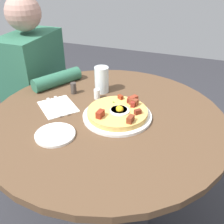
# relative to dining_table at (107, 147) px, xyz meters

# --- Properties ---
(ground_plane) EXTENTS (6.00, 6.00, 0.00)m
(ground_plane) POSITION_rel_dining_table_xyz_m (0.00, 0.00, -0.55)
(ground_plane) COLOR #2D2D33
(dining_table) EXTENTS (1.00, 1.00, 0.72)m
(dining_table) POSITION_rel_dining_table_xyz_m (0.00, 0.00, 0.00)
(dining_table) COLOR brown
(dining_table) RESTS_ON ground_plane
(person_seated) EXTENTS (0.46, 0.48, 1.14)m
(person_seated) POSITION_rel_dining_table_xyz_m (0.32, 0.59, -0.05)
(person_seated) COLOR #2D2D33
(person_seated) RESTS_ON ground_plane
(pizza_plate) EXTENTS (0.29, 0.29, 0.01)m
(pizza_plate) POSITION_rel_dining_table_xyz_m (-0.00, -0.05, 0.18)
(pizza_plate) COLOR white
(pizza_plate) RESTS_ON dining_table
(breakfast_pizza) EXTENTS (0.25, 0.25, 0.05)m
(breakfast_pizza) POSITION_rel_dining_table_xyz_m (0.00, -0.05, 0.20)
(breakfast_pizza) COLOR #DCAE58
(breakfast_pizza) RESTS_ON pizza_plate
(bread_plate) EXTENTS (0.15, 0.15, 0.01)m
(bread_plate) POSITION_rel_dining_table_xyz_m (-0.20, 0.13, 0.18)
(bread_plate) COLOR white
(bread_plate) RESTS_ON dining_table
(napkin) EXTENTS (0.22, 0.22, 0.00)m
(napkin) POSITION_rel_dining_table_xyz_m (-0.01, 0.23, 0.17)
(napkin) COLOR white
(napkin) RESTS_ON dining_table
(fork) EXTENTS (0.13, 0.14, 0.00)m
(fork) POSITION_rel_dining_table_xyz_m (0.00, 0.22, 0.18)
(fork) COLOR silver
(fork) RESTS_ON napkin
(knife) EXTENTS (0.13, 0.14, 0.00)m
(knife) POSITION_rel_dining_table_xyz_m (-0.03, 0.24, 0.18)
(knife) COLOR silver
(knife) RESTS_ON napkin
(water_glass) EXTENTS (0.07, 0.07, 0.13)m
(water_glass) POSITION_rel_dining_table_xyz_m (0.20, 0.10, 0.23)
(water_glass) COLOR silver
(water_glass) RESTS_ON dining_table
(salt_shaker) EXTENTS (0.03, 0.03, 0.05)m
(salt_shaker) POSITION_rel_dining_table_xyz_m (0.12, 0.10, 0.19)
(salt_shaker) COLOR white
(salt_shaker) RESTS_ON dining_table
(pepper_shaker) EXTENTS (0.03, 0.03, 0.06)m
(pepper_shaker) POSITION_rel_dining_table_xyz_m (0.13, 0.22, 0.20)
(pepper_shaker) COLOR #3F3833
(pepper_shaker) RESTS_ON dining_table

